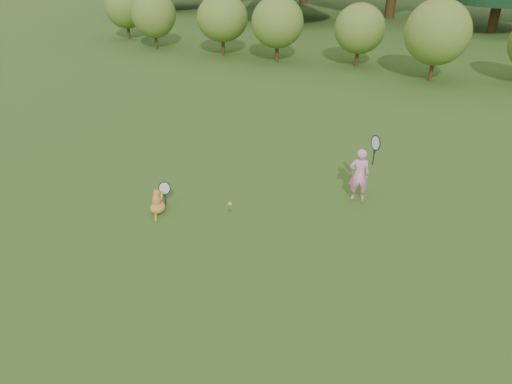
% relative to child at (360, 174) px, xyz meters
% --- Properties ---
extents(ground, '(100.00, 100.00, 0.00)m').
position_rel_child_xyz_m(ground, '(-1.62, -2.59, -0.59)').
color(ground, '#304E16').
rests_on(ground, ground).
extents(shrub_row, '(28.00, 3.00, 2.80)m').
position_rel_child_xyz_m(shrub_row, '(-1.62, 10.41, 0.81)').
color(shrub_row, '#536920').
rests_on(shrub_row, ground).
extents(child, '(0.64, 0.43, 1.67)m').
position_rel_child_xyz_m(child, '(0.00, 0.00, 0.00)').
color(child, pink).
rests_on(child, ground).
extents(cat, '(0.42, 0.67, 0.67)m').
position_rel_child_xyz_m(cat, '(-3.35, -2.19, -0.33)').
color(cat, '#B57222').
rests_on(cat, ground).
extents(tennis_ball, '(0.07, 0.07, 0.07)m').
position_rel_child_xyz_m(tennis_ball, '(-1.69, -2.28, 0.05)').
color(tennis_ball, '#A4D018').
rests_on(tennis_ball, ground).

